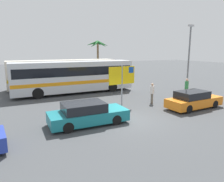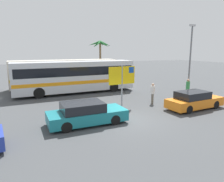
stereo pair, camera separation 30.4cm
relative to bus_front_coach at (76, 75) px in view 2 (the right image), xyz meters
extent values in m
plane|color=#424447|center=(0.62, -9.58, -1.78)|extent=(120.00, 120.00, 0.00)
cube|color=silver|center=(0.00, 0.00, -0.06)|extent=(11.92, 2.53, 2.90)
cube|color=black|center=(0.00, 0.00, 0.49)|extent=(11.44, 2.56, 0.84)
cube|color=orange|center=(0.00, 0.00, -0.57)|extent=(11.80, 2.56, 0.32)
cylinder|color=black|center=(3.69, 1.14, -1.28)|extent=(1.00, 0.28, 1.00)
cylinder|color=black|center=(3.69, -1.14, -1.28)|extent=(1.00, 0.28, 1.00)
cylinder|color=black|center=(-3.69, 1.14, -1.28)|extent=(1.00, 0.28, 1.00)
cylinder|color=black|center=(-3.69, -1.14, -1.28)|extent=(1.00, 0.28, 1.00)
cube|color=silver|center=(-0.23, 3.40, -0.06)|extent=(11.92, 2.53, 2.90)
cube|color=black|center=(-0.23, 3.40, 0.49)|extent=(11.44, 2.56, 0.84)
cube|color=gold|center=(-0.23, 3.40, -0.57)|extent=(11.80, 2.56, 0.32)
cylinder|color=black|center=(3.46, 4.54, -1.28)|extent=(1.00, 0.28, 1.00)
cylinder|color=black|center=(3.46, 2.26, -1.28)|extent=(1.00, 0.28, 1.00)
cylinder|color=black|center=(-3.93, 4.54, -1.28)|extent=(1.00, 0.28, 1.00)
cylinder|color=black|center=(-3.93, 2.26, -1.28)|extent=(1.00, 0.28, 1.00)
cylinder|color=gray|center=(1.63, -6.93, -0.18)|extent=(0.11, 0.11, 3.20)
cube|color=yellow|center=(1.63, -6.93, 0.67)|extent=(2.20, 0.21, 1.30)
cube|color=#1447A8|center=(2.43, -6.87, 1.04)|extent=(0.44, 0.10, 0.44)
cube|color=orange|center=(6.41, -9.46, -1.30)|extent=(4.53, 1.84, 0.64)
cube|color=black|center=(6.14, -9.47, -0.72)|extent=(2.39, 1.61, 0.52)
cylinder|color=black|center=(7.76, -8.65, -1.48)|extent=(0.61, 0.19, 0.60)
cylinder|color=black|center=(7.82, -10.14, -1.48)|extent=(0.61, 0.19, 0.60)
cylinder|color=black|center=(4.99, -8.77, -1.48)|extent=(0.61, 0.19, 0.60)
cylinder|color=black|center=(5.06, -10.27, -1.48)|extent=(0.61, 0.19, 0.60)
cube|color=#19757F|center=(-1.84, -9.20, -1.30)|extent=(4.58, 1.90, 0.64)
cube|color=black|center=(-2.11, -9.20, -0.72)|extent=(2.39, 1.73, 0.52)
cylinder|color=black|center=(-0.42, -8.36, -1.48)|extent=(0.60, 0.17, 0.60)
cylinder|color=black|center=(-0.44, -10.07, -1.48)|extent=(0.60, 0.17, 0.60)
cylinder|color=black|center=(-3.24, -8.33, -1.48)|extent=(0.60, 0.17, 0.60)
cylinder|color=black|center=(-3.26, -10.04, -1.48)|extent=(0.60, 0.17, 0.60)
cylinder|color=#706656|center=(4.50, -6.80, -1.38)|extent=(0.13, 0.13, 0.81)
cylinder|color=#706656|center=(4.44, -6.97, -1.38)|extent=(0.13, 0.13, 0.81)
cylinder|color=silver|center=(4.47, -6.89, -0.66)|extent=(0.32, 0.32, 0.64)
sphere|color=tan|center=(4.47, -6.89, -0.23)|extent=(0.22, 0.22, 0.22)
cylinder|color=#4C4C51|center=(8.11, -6.87, -1.34)|extent=(0.13, 0.13, 0.88)
cylinder|color=#4C4C51|center=(8.27, -6.96, -1.34)|extent=(0.13, 0.13, 0.88)
cylinder|color=#338E4C|center=(8.19, -6.92, -0.55)|extent=(0.32, 0.32, 0.70)
sphere|color=tan|center=(8.19, -6.92, -0.09)|extent=(0.24, 0.24, 0.24)
cylinder|color=slate|center=(8.86, -6.29, 1.36)|extent=(0.14, 0.14, 6.29)
cube|color=#B2B2B7|center=(8.86, -6.29, 4.61)|extent=(0.56, 0.20, 0.16)
cylinder|color=brown|center=(7.34, 11.61, 0.90)|extent=(0.32, 0.32, 5.37)
cone|color=#23662D|center=(8.28, 11.63, 3.46)|extent=(2.04, 0.47, 1.07)
cone|color=#23662D|center=(7.91, 12.39, 3.52)|extent=(1.56, 1.91, 0.95)
cone|color=#23662D|center=(7.04, 12.47, 3.37)|extent=(1.07, 2.03, 1.24)
cone|color=#23662D|center=(6.38, 11.64, 3.50)|extent=(2.05, 0.51, 0.99)
cone|color=#23662D|center=(6.75, 10.86, 3.49)|extent=(1.60, 1.88, 1.01)
cone|color=#23662D|center=(7.70, 10.77, 3.39)|extent=(1.20, 2.02, 1.21)
camera|label=1|loc=(-5.74, -20.29, 2.51)|focal=33.35mm
camera|label=2|loc=(-5.46, -20.42, 2.51)|focal=33.35mm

